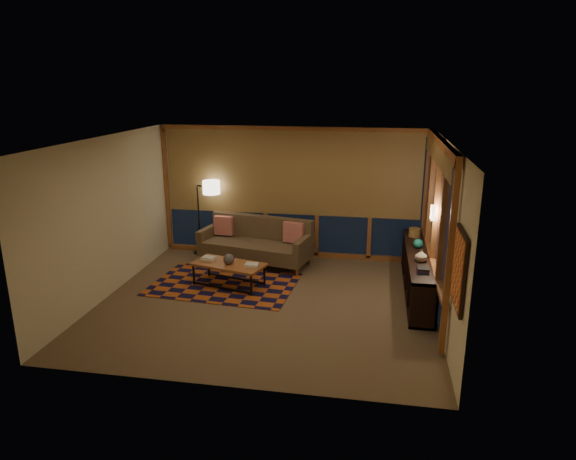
% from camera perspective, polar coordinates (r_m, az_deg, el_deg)
% --- Properties ---
extents(floor, '(5.50, 5.00, 0.01)m').
position_cam_1_polar(floor, '(8.69, -2.35, -8.01)').
color(floor, brown).
rests_on(floor, ground).
extents(ceiling, '(5.50, 5.00, 0.01)m').
position_cam_1_polar(ceiling, '(7.97, -2.57, 9.98)').
color(ceiling, silver).
rests_on(ceiling, walls).
extents(walls, '(5.51, 5.01, 2.70)m').
position_cam_1_polar(walls, '(8.23, -2.46, 0.59)').
color(walls, beige).
rests_on(walls, floor).
extents(window_wall_back, '(5.30, 0.16, 2.60)m').
position_cam_1_polar(window_wall_back, '(10.54, 0.36, 4.12)').
color(window_wall_back, '#925D33').
rests_on(window_wall_back, walls).
extents(window_wall_right, '(0.16, 3.70, 2.60)m').
position_cam_1_polar(window_wall_right, '(8.68, 15.99, 0.80)').
color(window_wall_right, '#925D33').
rests_on(window_wall_right, walls).
extents(wall_art, '(0.06, 0.74, 0.94)m').
position_cam_1_polar(wall_art, '(6.33, 18.44, -4.19)').
color(wall_art, red).
rests_on(wall_art, walls).
extents(wall_sconce, '(0.12, 0.18, 0.22)m').
position_cam_1_polar(wall_sconce, '(8.48, 15.79, 1.85)').
color(wall_sconce, '#F7EBC9').
rests_on(wall_sconce, walls).
extents(sofa, '(2.33, 1.32, 0.90)m').
position_cam_1_polar(sofa, '(10.33, -3.68, -1.35)').
color(sofa, brown).
rests_on(sofa, floor).
extents(pillow_left, '(0.39, 0.15, 0.39)m').
position_cam_1_polar(pillow_left, '(10.74, -7.16, 0.33)').
color(pillow_left, '#BF0508').
rests_on(pillow_left, sofa).
extents(pillow_right, '(0.42, 0.21, 0.41)m').
position_cam_1_polar(pillow_right, '(10.16, 0.62, -0.42)').
color(pillow_right, '#BF0508').
rests_on(pillow_right, sofa).
extents(area_rug, '(2.66, 1.88, 0.01)m').
position_cam_1_polar(area_rug, '(9.45, -7.15, -6.02)').
color(area_rug, '#B1501A').
rests_on(area_rug, floor).
extents(coffee_table, '(1.40, 0.90, 0.43)m').
position_cam_1_polar(coffee_table, '(9.33, -6.57, -4.93)').
color(coffee_table, '#925D33').
rests_on(coffee_table, floor).
extents(book_stack_a, '(0.27, 0.23, 0.07)m').
position_cam_1_polar(book_stack_a, '(9.42, -8.83, -3.18)').
color(book_stack_a, silver).
rests_on(book_stack_a, coffee_table).
extents(book_stack_b, '(0.26, 0.21, 0.05)m').
position_cam_1_polar(book_stack_b, '(9.05, -4.08, -3.90)').
color(book_stack_b, silver).
rests_on(book_stack_b, coffee_table).
extents(ceramic_pot, '(0.24, 0.24, 0.19)m').
position_cam_1_polar(ceramic_pot, '(9.19, -6.61, -3.19)').
color(ceramic_pot, black).
rests_on(ceramic_pot, coffee_table).
extents(floor_lamp, '(0.63, 0.52, 1.62)m').
position_cam_1_polar(floor_lamp, '(11.00, -9.90, 1.50)').
color(floor_lamp, black).
rests_on(floor_lamp, floor).
extents(bookshelf, '(0.40, 2.93, 0.73)m').
position_cam_1_polar(bookshelf, '(9.22, 14.18, -4.60)').
color(bookshelf, black).
rests_on(bookshelf, floor).
extents(basket, '(0.24, 0.24, 0.16)m').
position_cam_1_polar(basket, '(9.97, 13.89, -0.26)').
color(basket, olive).
rests_on(basket, bookshelf).
extents(teal_bowl, '(0.18, 0.18, 0.16)m').
position_cam_1_polar(teal_bowl, '(9.31, 14.27, -1.46)').
color(teal_bowl, '#198171').
rests_on(teal_bowl, bookshelf).
extents(vase, '(0.23, 0.23, 0.20)m').
position_cam_1_polar(vase, '(8.64, 14.59, -2.76)').
color(vase, tan).
rests_on(vase, bookshelf).
extents(shelf_book_stack, '(0.19, 0.26, 0.07)m').
position_cam_1_polar(shelf_book_stack, '(8.21, 14.79, -4.26)').
color(shelf_book_stack, silver).
rests_on(shelf_book_stack, bookshelf).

